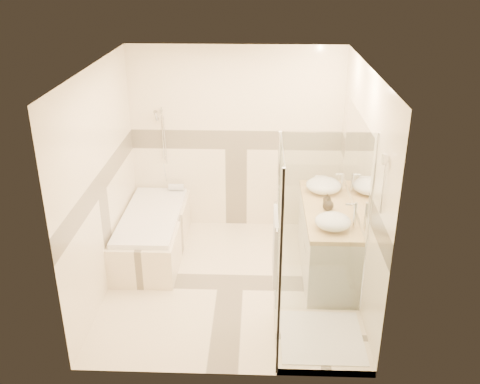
{
  "coord_description": "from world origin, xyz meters",
  "views": [
    {
      "loc": [
        0.31,
        -5.28,
        3.52
      ],
      "look_at": [
        0.1,
        0.25,
        1.05
      ],
      "focal_mm": 40.0,
      "sensor_mm": 36.0,
      "label": 1
    }
  ],
  "objects_px": {
    "vanity": "(326,240)",
    "vessel_sink_far": "(333,221)",
    "vessel_sink_near": "(324,185)",
    "amenity_bottle_a": "(327,200)",
    "bathtub": "(153,231)",
    "amenity_bottle_b": "(328,203)",
    "shower_enclosure": "(311,296)"
  },
  "relations": [
    {
      "from": "bathtub",
      "to": "vanity",
      "type": "bearing_deg",
      "value": -9.25
    },
    {
      "from": "bathtub",
      "to": "vanity",
      "type": "distance_m",
      "value": 2.18
    },
    {
      "from": "vessel_sink_far",
      "to": "amenity_bottle_b",
      "type": "height_order",
      "value": "amenity_bottle_b"
    },
    {
      "from": "shower_enclosure",
      "to": "vessel_sink_near",
      "type": "xyz_separation_m",
      "value": [
        0.27,
        1.71,
        0.43
      ]
    },
    {
      "from": "vanity",
      "to": "amenity_bottle_a",
      "type": "height_order",
      "value": "amenity_bottle_a"
    },
    {
      "from": "bathtub",
      "to": "amenity_bottle_a",
      "type": "height_order",
      "value": "amenity_bottle_a"
    },
    {
      "from": "vessel_sink_near",
      "to": "vessel_sink_far",
      "type": "distance_m",
      "value": 0.95
    },
    {
      "from": "shower_enclosure",
      "to": "amenity_bottle_a",
      "type": "relative_size",
      "value": 13.81
    },
    {
      "from": "amenity_bottle_a",
      "to": "vessel_sink_far",
      "type": "bearing_deg",
      "value": -90.0
    },
    {
      "from": "vessel_sink_far",
      "to": "amenity_bottle_a",
      "type": "xyz_separation_m",
      "value": [
        0.0,
        0.56,
        -0.0
      ]
    },
    {
      "from": "amenity_bottle_b",
      "to": "amenity_bottle_a",
      "type": "bearing_deg",
      "value": 90.0
    },
    {
      "from": "bathtub",
      "to": "amenity_bottle_b",
      "type": "height_order",
      "value": "amenity_bottle_b"
    },
    {
      "from": "shower_enclosure",
      "to": "vanity",
      "type": "bearing_deg",
      "value": 77.03
    },
    {
      "from": "vanity",
      "to": "amenity_bottle_b",
      "type": "relative_size",
      "value": 9.78
    },
    {
      "from": "bathtub",
      "to": "vessel_sink_near",
      "type": "height_order",
      "value": "vessel_sink_near"
    },
    {
      "from": "vanity",
      "to": "amenity_bottle_a",
      "type": "relative_size",
      "value": 10.96
    },
    {
      "from": "bathtub",
      "to": "vessel_sink_far",
      "type": "xyz_separation_m",
      "value": [
        2.13,
        -0.86,
        0.62
      ]
    },
    {
      "from": "vessel_sink_far",
      "to": "bathtub",
      "type": "bearing_deg",
      "value": 158.1
    },
    {
      "from": "vanity",
      "to": "shower_enclosure",
      "type": "height_order",
      "value": "shower_enclosure"
    },
    {
      "from": "shower_enclosure",
      "to": "vessel_sink_near",
      "type": "height_order",
      "value": "shower_enclosure"
    },
    {
      "from": "bathtub",
      "to": "vanity",
      "type": "relative_size",
      "value": 1.05
    },
    {
      "from": "shower_enclosure",
      "to": "vessel_sink_near",
      "type": "distance_m",
      "value": 1.79
    },
    {
      "from": "vanity",
      "to": "vessel_sink_far",
      "type": "height_order",
      "value": "vessel_sink_far"
    },
    {
      "from": "amenity_bottle_a",
      "to": "vessel_sink_near",
      "type": "bearing_deg",
      "value": 90.0
    },
    {
      "from": "bathtub",
      "to": "shower_enclosure",
      "type": "xyz_separation_m",
      "value": [
        1.86,
        -1.62,
        0.2
      ]
    },
    {
      "from": "bathtub",
      "to": "vanity",
      "type": "xyz_separation_m",
      "value": [
        2.15,
        -0.35,
        0.12
      ]
    },
    {
      "from": "amenity_bottle_a",
      "to": "amenity_bottle_b",
      "type": "bearing_deg",
      "value": -90.0
    },
    {
      "from": "vanity",
      "to": "amenity_bottle_a",
      "type": "distance_m",
      "value": 0.5
    },
    {
      "from": "vanity",
      "to": "vessel_sink_far",
      "type": "distance_m",
      "value": 0.71
    },
    {
      "from": "vessel_sink_near",
      "to": "vessel_sink_far",
      "type": "xyz_separation_m",
      "value": [
        0.0,
        -0.95,
        -0.01
      ]
    },
    {
      "from": "bathtub",
      "to": "shower_enclosure",
      "type": "bearing_deg",
      "value": -41.1
    },
    {
      "from": "shower_enclosure",
      "to": "bathtub",
      "type": "bearing_deg",
      "value": 138.9
    }
  ]
}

